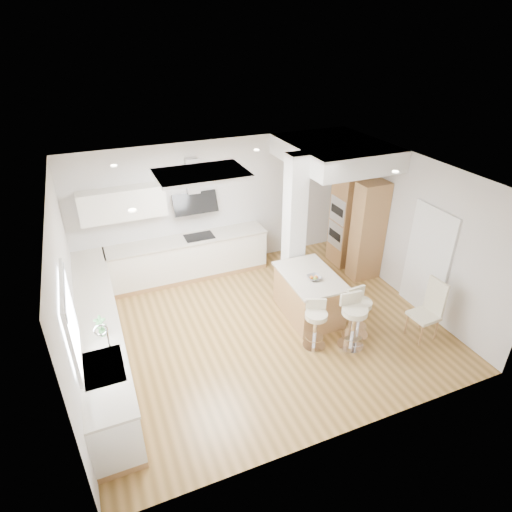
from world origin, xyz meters
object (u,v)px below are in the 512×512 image
peninsula (309,295)px  bar_stool_a (315,322)px  bar_stool_c (359,311)px  bar_stool_b (353,319)px  dining_chair (430,307)px

peninsula → bar_stool_a: 0.90m
peninsula → bar_stool_c: 0.99m
peninsula → bar_stool_b: (0.23, -1.06, 0.12)m
peninsula → bar_stool_b: size_ratio=1.44×
dining_chair → bar_stool_a: bearing=161.9°
peninsula → bar_stool_a: bearing=-110.3°
bar_stool_a → dining_chair: (1.91, -0.50, 0.10)m
bar_stool_b → bar_stool_c: bearing=43.6°
peninsula → bar_stool_b: 1.09m
bar_stool_a → bar_stool_b: bar_stool_b is taller
peninsula → bar_stool_a: peninsula is taller
bar_stool_c → bar_stool_a: bearing=173.9°
bar_stool_b → dining_chair: 1.37m
peninsula → bar_stool_c: (0.49, -0.85, 0.08)m
bar_stool_c → dining_chair: dining_chair is taller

